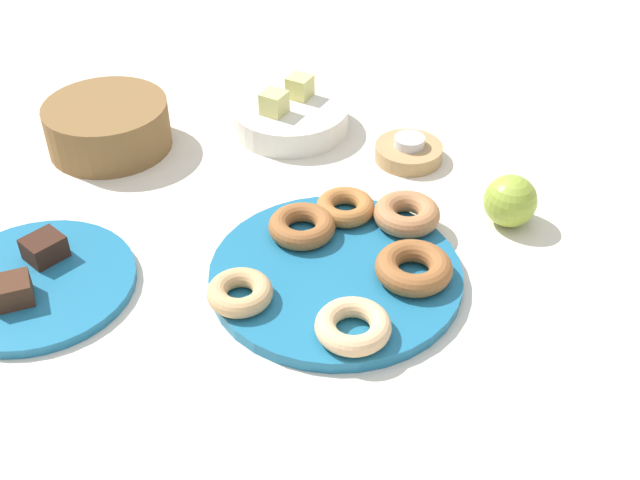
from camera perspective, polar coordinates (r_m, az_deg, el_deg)
ground_plane at (r=1.01m, az=1.14°, el=-2.85°), size 2.40×2.40×0.00m
donut_plate at (r=1.01m, az=1.15°, el=-2.50°), size 0.32×0.32×0.02m
donut_0 at (r=0.99m, az=6.78°, el=-2.01°), size 0.14×0.14×0.03m
donut_1 at (r=0.95m, az=-5.81°, el=-3.80°), size 0.11×0.11×0.02m
donut_2 at (r=1.08m, az=1.84°, el=2.39°), size 0.11×0.11×0.02m
donut_3 at (r=1.07m, az=6.29°, el=1.89°), size 0.13×0.13×0.03m
donut_4 at (r=0.91m, az=2.40°, el=-6.25°), size 0.12×0.12×0.03m
donut_5 at (r=1.05m, az=-1.32°, el=1.02°), size 0.11×0.11×0.03m
cake_plate at (r=1.06m, az=-19.79°, el=-2.97°), size 0.25×0.25×0.01m
brownie_near at (r=1.02m, az=-21.43°, el=-3.45°), size 0.06×0.06×0.03m
brownie_far at (r=1.07m, az=-19.31°, el=-0.54°), size 0.05×0.05×0.03m
candle_holder at (r=1.24m, az=6.42°, el=6.31°), size 0.10×0.10×0.02m
tealight at (r=1.23m, az=6.49°, el=7.09°), size 0.05×0.05×0.01m
basket at (r=1.29m, az=-15.08°, el=7.98°), size 0.23×0.23×0.08m
fruit_bowl at (r=1.31m, az=-2.14°, el=8.84°), size 0.19×0.19×0.04m
melon_chunk_left at (r=1.27m, az=-3.34°, el=9.86°), size 0.05×0.05×0.04m
melon_chunk_right at (r=1.32m, az=-1.47°, el=11.02°), size 0.05×0.05×0.04m
apple at (r=1.11m, az=13.60°, el=2.76°), size 0.07×0.07×0.07m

